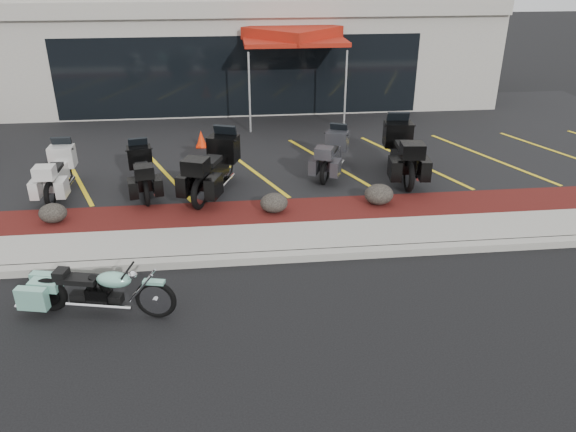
{
  "coord_description": "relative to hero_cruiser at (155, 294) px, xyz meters",
  "views": [
    {
      "loc": [
        -0.44,
        -8.25,
        5.3
      ],
      "look_at": [
        0.58,
        1.2,
        0.78
      ],
      "focal_mm": 35.0,
      "sensor_mm": 36.0,
      "label": 1
    }
  ],
  "objects": [
    {
      "name": "mulch_bed",
      "position": [
        1.71,
        3.49,
        -0.36
      ],
      "size": [
        24.0,
        1.2,
        0.16
      ],
      "primitive_type": "cube",
      "color": "#370E0C",
      "rests_on": "ground"
    },
    {
      "name": "touring_black_mid",
      "position": [
        1.16,
        5.43,
        0.41
      ],
      "size": [
        1.7,
        2.57,
        1.4
      ],
      "primitive_type": null,
      "rotation": [
        0.0,
        0.0,
        1.22
      ],
      "color": "black",
      "rests_on": "upper_lot"
    },
    {
      "name": "popup_canopy",
      "position": [
        3.41,
        10.89,
        2.39
      ],
      "size": [
        4.12,
        4.12,
        2.95
      ],
      "rotation": [
        0.0,
        0.0,
        0.38
      ],
      "color": "silver",
      "rests_on": "upper_lot"
    },
    {
      "name": "touring_black_front",
      "position": [
        -0.9,
        5.47,
        0.28
      ],
      "size": [
        1.13,
        2.07,
        1.14
      ],
      "primitive_type": null,
      "rotation": [
        0.0,
        0.0,
        1.77
      ],
      "color": "black",
      "rests_on": "upper_lot"
    },
    {
      "name": "ground",
      "position": [
        1.71,
        0.69,
        -0.44
      ],
      "size": [
        90.0,
        90.0,
        0.0
      ],
      "primitive_type": "plane",
      "color": "black",
      "rests_on": "ground"
    },
    {
      "name": "touring_white",
      "position": [
        -2.69,
        5.66,
        0.29
      ],
      "size": [
        0.77,
        2.01,
        1.17
      ],
      "primitive_type": null,
      "rotation": [
        0.0,
        0.0,
        1.57
      ],
      "color": "silver",
      "rests_on": "upper_lot"
    },
    {
      "name": "boulder_mid",
      "position": [
        2.15,
        3.43,
        -0.07
      ],
      "size": [
        0.6,
        0.5,
        0.42
      ],
      "primitive_type": "ellipsoid",
      "color": "black",
      "rests_on": "mulch_bed"
    },
    {
      "name": "boulder_right",
      "position": [
        4.51,
        3.6,
        -0.05
      ],
      "size": [
        0.65,
        0.54,
        0.46
      ],
      "primitive_type": "ellipsoid",
      "color": "black",
      "rests_on": "mulch_bed"
    },
    {
      "name": "touring_grey",
      "position": [
        4.06,
        6.19,
        0.28
      ],
      "size": [
        1.46,
        2.08,
        1.13
      ],
      "primitive_type": null,
      "rotation": [
        0.0,
        0.0,
        1.16
      ],
      "color": "#303035",
      "rests_on": "upper_lot"
    },
    {
      "name": "dealership_building",
      "position": [
        1.71,
        15.16,
        1.57
      ],
      "size": [
        18.0,
        8.16,
        4.0
      ],
      "color": "#9D978E",
      "rests_on": "ground"
    },
    {
      "name": "sidewalk",
      "position": [
        1.71,
        2.29,
        -0.37
      ],
      "size": [
        24.0,
        1.2,
        0.15
      ],
      "primitive_type": "cube",
      "color": "gray",
      "rests_on": "ground"
    },
    {
      "name": "touring_black_rear",
      "position": [
        5.56,
        6.03,
        0.43
      ],
      "size": [
        1.19,
        2.55,
        1.43
      ],
      "primitive_type": null,
      "rotation": [
        0.0,
        0.0,
        1.47
      ],
      "color": "black",
      "rests_on": "upper_lot"
    },
    {
      "name": "curb",
      "position": [
        1.71,
        1.59,
        -0.37
      ],
      "size": [
        24.0,
        0.25,
        0.15
      ],
      "primitive_type": "cube",
      "color": "gray",
      "rests_on": "ground"
    },
    {
      "name": "hero_cruiser",
      "position": [
        0.0,
        0.0,
        0.0
      ],
      "size": [
        2.58,
        1.17,
        0.88
      ],
      "primitive_type": null,
      "rotation": [
        0.0,
        0.0,
        -0.22
      ],
      "color": "#78BCA6",
      "rests_on": "ground"
    },
    {
      "name": "traffic_cone",
      "position": [
        0.46,
        8.11,
        -0.05
      ],
      "size": [
        0.37,
        0.37,
        0.48
      ],
      "primitive_type": "cone",
      "rotation": [
        0.0,
        0.0,
        -0.29
      ],
      "color": "red",
      "rests_on": "upper_lot"
    },
    {
      "name": "boulder_left",
      "position": [
        -2.45,
        3.43,
        -0.08
      ],
      "size": [
        0.57,
        0.48,
        0.4
      ],
      "primitive_type": "ellipsoid",
      "color": "black",
      "rests_on": "mulch_bed"
    },
    {
      "name": "upper_lot",
      "position": [
        1.71,
        8.89,
        -0.37
      ],
      "size": [
        26.0,
        9.6,
        0.15
      ],
      "primitive_type": "cube",
      "color": "black",
      "rests_on": "ground"
    }
  ]
}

